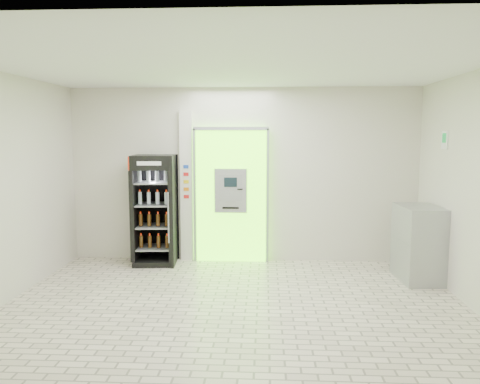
{
  "coord_description": "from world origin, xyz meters",
  "views": [
    {
      "loc": [
        0.39,
        -5.57,
        2.2
      ],
      "look_at": [
        0.02,
        1.2,
        1.36
      ],
      "focal_mm": 35.0,
      "sensor_mm": 36.0,
      "label": 1
    }
  ],
  "objects": [
    {
      "name": "beverage_cooler",
      "position": [
        -1.49,
        2.19,
        0.89
      ],
      "size": [
        0.75,
        0.69,
        1.86
      ],
      "rotation": [
        0.0,
        0.0,
        0.08
      ],
      "color": "black",
      "rests_on": "ground"
    },
    {
      "name": "steel_cabinet",
      "position": [
        2.71,
        1.46,
        0.57
      ],
      "size": [
        0.63,
        0.89,
        1.13
      ],
      "rotation": [
        0.0,
        0.0,
        0.07
      ],
      "color": "#999BA0",
      "rests_on": "ground"
    },
    {
      "name": "ground",
      "position": [
        0.0,
        0.0,
        0.0
      ],
      "size": [
        6.0,
        6.0,
        0.0
      ],
      "primitive_type": "plane",
      "color": "beige",
      "rests_on": "ground"
    },
    {
      "name": "atm_assembly",
      "position": [
        -0.2,
        2.41,
        1.17
      ],
      "size": [
        1.3,
        0.24,
        2.33
      ],
      "color": "#69FF17",
      "rests_on": "ground"
    },
    {
      "name": "room_shell",
      "position": [
        0.0,
        0.0,
        1.84
      ],
      "size": [
        6.0,
        6.0,
        6.0
      ],
      "color": "beige",
      "rests_on": "ground"
    },
    {
      "name": "pillar",
      "position": [
        -0.98,
        2.45,
        1.3
      ],
      "size": [
        0.22,
        0.11,
        2.6
      ],
      "color": "silver",
      "rests_on": "ground"
    },
    {
      "name": "exit_sign",
      "position": [
        2.99,
        1.4,
        2.12
      ],
      "size": [
        0.02,
        0.22,
        0.26
      ],
      "color": "white",
      "rests_on": "room_shell"
    }
  ]
}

